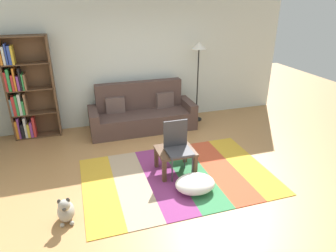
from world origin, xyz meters
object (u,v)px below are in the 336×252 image
object	(u,v)px
coffee_table	(175,154)
dog	(66,210)
tv_remote	(175,149)
pouf	(195,184)
couch	(142,114)
folding_chair	(177,144)
bookshelf	(25,92)
standing_lamp	(199,56)

from	to	relation	value
coffee_table	dog	distance (m)	1.89
coffee_table	tv_remote	bearing A→B (deg)	110.99
pouf	tv_remote	world-z (taller)	tv_remote
couch	folding_chair	bearing A→B (deg)	-85.92
folding_chair	coffee_table	bearing A→B (deg)	153.52
bookshelf	folding_chair	size ratio (longest dim) A/B	2.27
couch	bookshelf	world-z (taller)	bookshelf
bookshelf	standing_lamp	bearing A→B (deg)	-3.06
standing_lamp	bookshelf	bearing A→B (deg)	176.94
couch	pouf	distance (m)	2.53
dog	couch	bearing A→B (deg)	58.00
standing_lamp	folding_chair	bearing A→B (deg)	-120.38
bookshelf	pouf	size ratio (longest dim) A/B	3.36
couch	tv_remote	bearing A→B (deg)	-86.70
dog	standing_lamp	bearing A→B (deg)	42.39
couch	dog	distance (m)	3.08
bookshelf	dog	distance (m)	3.07
bookshelf	dog	size ratio (longest dim) A/B	5.15
couch	coffee_table	distance (m)	1.92
bookshelf	tv_remote	bearing A→B (deg)	-42.37
coffee_table	folding_chair	world-z (taller)	folding_chair
dog	folding_chair	world-z (taller)	folding_chair
folding_chair	standing_lamp	bearing A→B (deg)	77.04
folding_chair	couch	bearing A→B (deg)	111.49
couch	folding_chair	xyz separation A→B (m)	(0.14, -1.94, 0.20)
coffee_table	folding_chair	distance (m)	0.20
bookshelf	coffee_table	world-z (taller)	bookshelf
pouf	standing_lamp	size ratio (longest dim) A/B	0.34
standing_lamp	folding_chair	world-z (taller)	standing_lamp
bookshelf	tv_remote	distance (m)	3.29
coffee_table	bookshelf	bearing A→B (deg)	137.52
pouf	coffee_table	bearing A→B (deg)	100.52
bookshelf	dog	xyz separation A→B (m)	(0.66, -2.89, -0.80)
couch	tv_remote	world-z (taller)	couch
bookshelf	standing_lamp	distance (m)	3.66
folding_chair	tv_remote	bearing A→B (deg)	146.00
coffee_table	dog	xyz separation A→B (m)	(-1.74, -0.69, -0.17)
couch	coffee_table	size ratio (longest dim) A/B	3.75
standing_lamp	folding_chair	size ratio (longest dim) A/B	2.00
pouf	tv_remote	xyz separation A→B (m)	(-0.12, 0.61, 0.30)
folding_chair	bookshelf	bearing A→B (deg)	154.92
couch	folding_chair	distance (m)	1.95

